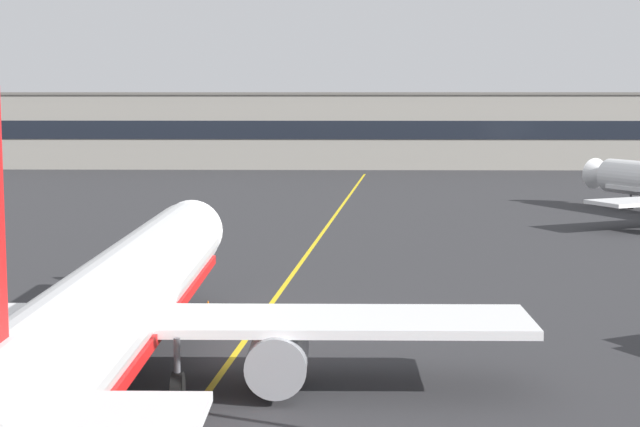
{
  "coord_description": "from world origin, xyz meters",
  "views": [
    {
      "loc": [
        3.72,
        -26.57,
        11.41
      ],
      "look_at": [
        2.87,
        12.62,
        6.82
      ],
      "focal_mm": 57.1,
      "sensor_mm": 36.0,
      "label": 1
    }
  ],
  "objects": [
    {
      "name": "airliner_foreground",
      "position": [
        -4.92,
        11.44,
        3.37
      ],
      "size": [
        32.03,
        41.42,
        11.65
      ],
      "color": "white",
      "rests_on": "ground"
    },
    {
      "name": "terminal_building",
      "position": [
        6.77,
        133.64,
        5.88
      ],
      "size": [
        123.12,
        12.4,
        11.75
      ],
      "color": "#9E998E",
      "rests_on": "ground"
    },
    {
      "name": "taxiway_centreline",
      "position": [
        0.0,
        30.0,
        0.0
      ],
      "size": [
        14.31,
        179.48,
        0.01
      ],
      "primitive_type": "cube",
      "rotation": [
        0.0,
        0.0,
        -0.08
      ],
      "color": "yellow",
      "rests_on": "ground"
    },
    {
      "name": "safety_cone_by_nose_gear",
      "position": [
        -3.39,
        26.4,
        0.26
      ],
      "size": [
        0.44,
        0.44,
        0.55
      ],
      "color": "orange",
      "rests_on": "ground"
    }
  ]
}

